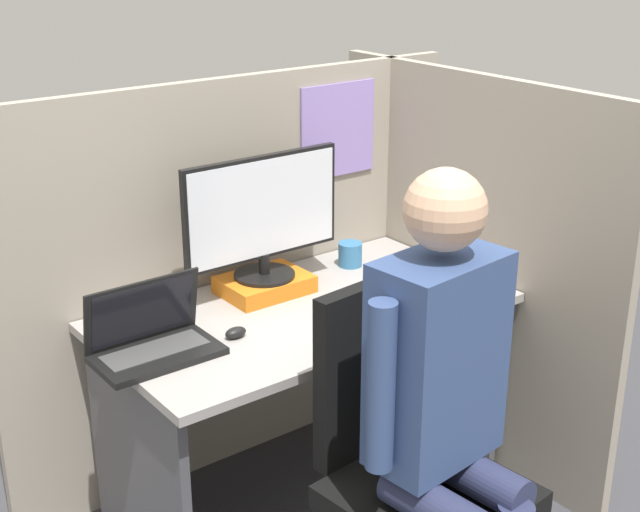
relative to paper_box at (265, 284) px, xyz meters
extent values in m
cube|color=gray|center=(0.03, 0.19, -0.04)|extent=(1.81, 0.04, 1.41)
cube|color=#937AC6|center=(0.44, 0.17, 0.43)|extent=(0.33, 0.01, 0.34)
cube|color=#F4EA66|center=(0.22, 0.17, 0.19)|extent=(0.07, 0.01, 0.07)
cube|color=gray|center=(0.71, -0.25, -0.04)|extent=(0.04, 1.35, 1.41)
cube|color=#9E9993|center=(0.03, -0.18, -0.04)|extent=(1.31, 0.71, 0.03)
cube|color=#4C4C51|center=(-0.59, -0.18, -0.40)|extent=(0.03, 0.60, 0.69)
cube|color=#4C4C51|center=(0.65, -0.18, -0.40)|extent=(0.03, 0.60, 0.69)
cube|color=orange|center=(0.00, 0.00, 0.00)|extent=(0.29, 0.22, 0.06)
cylinder|color=black|center=(0.00, 0.00, 0.03)|extent=(0.21, 0.21, 0.01)
cylinder|color=black|center=(0.00, 0.00, 0.08)|extent=(0.04, 0.04, 0.07)
cube|color=black|center=(0.00, 0.00, 0.27)|extent=(0.58, 0.02, 0.34)
cube|color=silver|center=(0.00, -0.01, 0.27)|extent=(0.56, 0.00, 0.32)
cube|color=black|center=(-0.51, -0.21, -0.02)|extent=(0.36, 0.20, 0.02)
cube|color=#424242|center=(-0.51, -0.20, -0.01)|extent=(0.30, 0.11, 0.00)
cube|color=black|center=(-0.51, -0.13, 0.09)|extent=(0.36, 0.05, 0.20)
cube|color=black|center=(-0.51, -0.14, 0.09)|extent=(0.31, 0.04, 0.18)
ellipsoid|color=black|center=(-0.26, -0.23, -0.01)|extent=(0.07, 0.04, 0.03)
cube|color=#A31919|center=(0.58, -0.23, 0.00)|extent=(0.04, 0.16, 0.06)
cone|color=orange|center=(0.02, -0.34, -0.01)|extent=(0.04, 0.11, 0.04)
cylinder|color=green|center=(0.02, -0.28, -0.01)|extent=(0.02, 0.02, 0.02)
cube|color=black|center=(-0.08, -0.90, -0.30)|extent=(0.50, 0.50, 0.07)
cube|color=black|center=(-0.05, -0.64, -0.01)|extent=(0.44, 0.09, 0.51)
cylinder|color=#282D4C|center=(-0.18, -1.01, -0.21)|extent=(0.14, 0.30, 0.11)
cylinder|color=#282D4C|center=(0.00, -0.99, -0.21)|extent=(0.14, 0.30, 0.11)
cube|color=#334775|center=(-0.08, -0.90, 0.12)|extent=(0.36, 0.23, 0.55)
sphere|color=#D8A884|center=(-0.08, -0.90, 0.51)|extent=(0.20, 0.20, 0.20)
cylinder|color=#334775|center=(-0.28, -0.92, 0.12)|extent=(0.07, 0.07, 0.44)
cylinder|color=#334775|center=(0.12, -0.88, 0.12)|extent=(0.07, 0.07, 0.44)
cylinder|color=teal|center=(0.38, 0.02, 0.01)|extent=(0.09, 0.09, 0.09)
camera|label=1|loc=(-1.52, -2.30, 1.16)|focal=50.00mm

